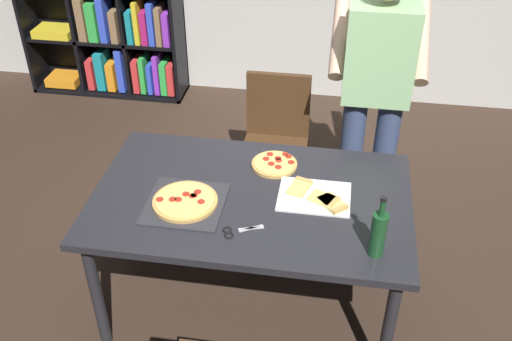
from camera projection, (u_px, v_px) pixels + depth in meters
The scene contains 9 objects.
ground_plane at pixel (252, 298), 3.38m from camera, with size 12.00×12.00×0.00m, color #38281E.
dining_table at pixel (251, 207), 2.98m from camera, with size 1.60×0.99×0.75m.
chair_far_side at pixel (276, 134), 3.87m from camera, with size 0.42×0.42×0.90m.
person_serving_pizza at pixel (375, 90), 3.34m from camera, with size 0.55×0.54×1.75m.
pepperoni_pizza_on_tray at pixel (185, 202), 2.87m from camera, with size 0.38×0.38×0.04m.
pizza_slices_on_towel at pixel (317, 197), 2.92m from camera, with size 0.36×0.28×0.03m.
wine_bottle at pixel (378, 233), 2.53m from camera, with size 0.07×0.07×0.32m.
kitchen_scissors at pixel (236, 231), 2.71m from camera, with size 0.20×0.13×0.01m.
second_pizza_plain at pixel (275, 164), 3.15m from camera, with size 0.25×0.25×0.03m.
Camera 1 is at (0.39, -2.29, 2.56)m, focal length 41.05 mm.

